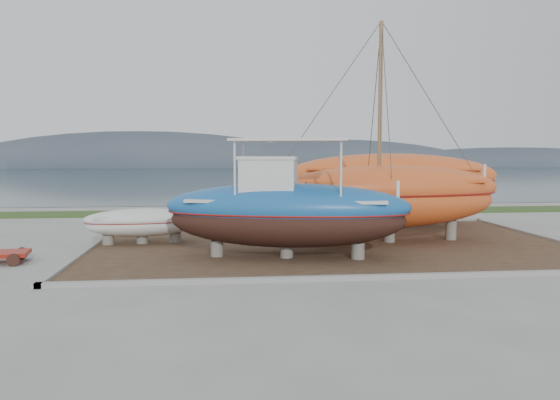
{
  "coord_description": "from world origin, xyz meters",
  "views": [
    {
      "loc": [
        -4.17,
        -16.98,
        3.62
      ],
      "look_at": [
        -1.98,
        4.0,
        1.77
      ],
      "focal_mm": 35.0,
      "sensor_mm": 36.0,
      "label": 1
    }
  ],
  "objects_px": {
    "orange_sailboat": "(391,134)",
    "orange_bare_hull": "(390,190)",
    "blue_caique": "(287,199)",
    "white_dinghy": "(142,226)"
  },
  "relations": [
    {
      "from": "orange_sailboat",
      "to": "orange_bare_hull",
      "type": "relative_size",
      "value": 0.9
    },
    {
      "from": "blue_caique",
      "to": "white_dinghy",
      "type": "relative_size",
      "value": 1.88
    },
    {
      "from": "white_dinghy",
      "to": "orange_sailboat",
      "type": "xyz_separation_m",
      "value": [
        9.74,
        -0.67,
        3.62
      ]
    },
    {
      "from": "blue_caique",
      "to": "orange_bare_hull",
      "type": "relative_size",
      "value": 0.8
    },
    {
      "from": "orange_sailboat",
      "to": "white_dinghy",
      "type": "bearing_deg",
      "value": 169.83
    },
    {
      "from": "blue_caique",
      "to": "orange_bare_hull",
      "type": "bearing_deg",
      "value": 63.83
    },
    {
      "from": "blue_caique",
      "to": "orange_bare_hull",
      "type": "height_order",
      "value": "blue_caique"
    },
    {
      "from": "blue_caique",
      "to": "white_dinghy",
      "type": "height_order",
      "value": "blue_caique"
    },
    {
      "from": "blue_caique",
      "to": "orange_sailboat",
      "type": "xyz_separation_m",
      "value": [
        4.44,
        2.78,
        2.29
      ]
    },
    {
      "from": "blue_caique",
      "to": "white_dinghy",
      "type": "distance_m",
      "value": 6.46
    }
  ]
}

